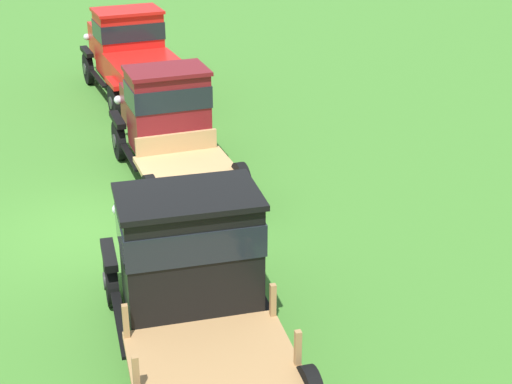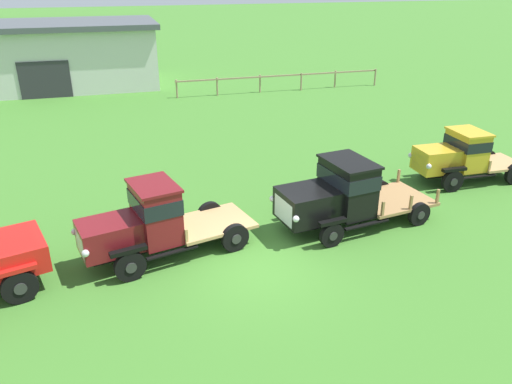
% 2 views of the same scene
% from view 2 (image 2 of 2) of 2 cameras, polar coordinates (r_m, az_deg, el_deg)
% --- Properties ---
extents(ground_plane, '(240.00, 240.00, 0.00)m').
position_cam_2_polar(ground_plane, '(14.48, 0.13, -8.42)').
color(ground_plane, '#3D7528').
extents(paddock_fence, '(14.77, 0.38, 1.21)m').
position_cam_2_polar(paddock_fence, '(35.66, 2.83, 12.77)').
color(paddock_fence, '#997F60').
rests_on(paddock_fence, ground).
extents(vintage_truck_second_in_line, '(5.41, 2.89, 2.29)m').
position_cam_2_polar(vintage_truck_second_in_line, '(14.67, -12.01, -3.32)').
color(vintage_truck_second_in_line, black).
rests_on(vintage_truck_second_in_line, ground).
extents(vintage_truck_midrow_center, '(5.70, 2.86, 2.27)m').
position_cam_2_polar(vintage_truck_midrow_center, '(16.32, 9.58, -0.21)').
color(vintage_truck_midrow_center, black).
rests_on(vintage_truck_midrow_center, ground).
extents(vintage_truck_far_side, '(4.62, 2.04, 2.09)m').
position_cam_2_polar(vintage_truck_far_side, '(21.29, 22.30, 3.87)').
color(vintage_truck_far_side, black).
rests_on(vintage_truck_far_side, ground).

